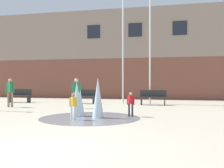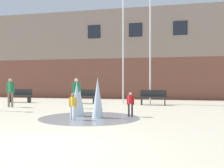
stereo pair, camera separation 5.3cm
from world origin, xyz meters
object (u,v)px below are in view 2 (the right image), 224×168
Objects in this scene: adult_in_red at (10,90)px; flagpole_right at (151,39)px; child_with_pink_shirt at (73,104)px; flagpole_left at (124,37)px; adult_near_bench at (76,91)px; child_in_fountain at (130,102)px; park_bench_far_left at (20,95)px; park_bench_under_left_flagpole at (84,96)px; park_bench_center at (153,97)px.

flagpole_right reaches higher than adult_in_red.
flagpole_left reaches higher than child_with_pink_shirt.
flagpole_right is at bearing 0.00° from flagpole_left.
adult_in_red is at bearing -145.83° from flagpole_left.
child_in_fountain is (3.31, -2.61, -0.35)m from adult_near_bench.
child_in_fountain is (8.47, -5.53, 0.10)m from park_bench_far_left.
park_bench_under_left_flagpole is at bearing 0.42° from park_bench_far_left.
child_with_pink_shirt is 8.63m from flagpole_left.
flagpole_right is (8.79, 0.79, 3.64)m from park_bench_far_left.
park_bench_center is at bearing -133.08° from adult_in_red.
child_in_fountain reaches higher than park_bench_center.
park_bench_far_left is at bearing -41.83° from adult_in_red.
park_bench_under_left_flagpole is 4.63m from flagpole_left.
park_bench_far_left is 9.54m from flagpole_right.
child_with_pink_shirt is 0.62× the size of adult_near_bench.
adult_near_bench is 6.09m from flagpole_right.
park_bench_center is (9.01, 0.00, 0.00)m from park_bench_far_left.
park_bench_under_left_flagpole is at bearing -103.83° from adult_near_bench.
flagpole_right is (7.47, 3.88, 3.18)m from adult_in_red.
park_bench_far_left is 10.12m from child_in_fountain.
park_bench_center is 1.62× the size of child_in_fountain.
child_with_pink_shirt is (1.99, -6.99, 0.10)m from park_bench_under_left_flagpole.
park_bench_far_left is 0.20× the size of flagpole_left.
child_with_pink_shirt is at bearing -109.44° from park_bench_center.
park_bench_under_left_flagpole and park_bench_center have the same top height.
child_in_fountain is at bearing -93.17° from child_with_pink_shirt.
adult_near_bench is at bearing -20.87° from child_with_pink_shirt.
child_in_fountain is 0.13× the size of flagpole_right.
child_in_fountain is 7.49m from flagpole_left.
child_in_fountain is 0.12× the size of flagpole_left.
child_with_pink_shirt reaches higher than park_bench_center.
flagpole_left is (0.48, 7.75, 3.75)m from child_with_pink_shirt.
adult_in_red is (-7.69, -3.09, 0.45)m from park_bench_center.
park_bench_under_left_flagpole is 0.21× the size of flagpole_right.
adult_near_bench is 0.19× the size of flagpole_left.
park_bench_far_left is at bearing -179.97° from park_bench_center.
child_with_pink_shirt is at bearing 172.98° from child_in_fountain.
adult_near_bench is 1.00× the size of adult_in_red.
flagpole_right is (0.31, 6.32, 3.54)m from child_in_fountain.
child_in_fountain is (3.91, -5.56, 0.10)m from park_bench_under_left_flagpole.
flagpole_left is at bearing 180.00° from flagpole_right.
child_in_fountain is (-0.53, -5.53, 0.10)m from park_bench_center.
flagpole_left is (1.86, 3.71, 3.39)m from adult_near_bench.
flagpole_left is at bearing -120.77° from adult_in_red.
child_with_pink_shirt is 4.29m from adult_near_bench.
flagpole_left is 1.77m from flagpole_right.
flagpole_left is (-1.45, 6.32, 3.75)m from child_in_fountain.
park_bench_center is at bearing -74.42° from flagpole_right.
flagpole_right reaches higher than child_with_pink_shirt.
park_bench_under_left_flagpole is at bearing -169.79° from flagpole_right.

